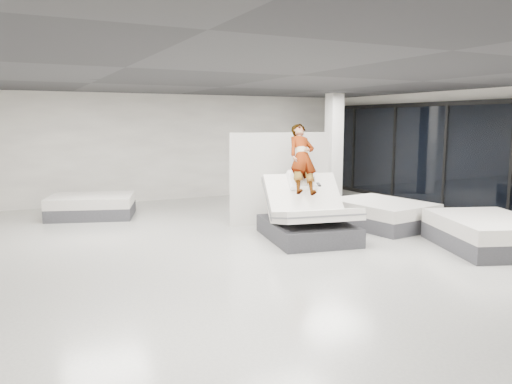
% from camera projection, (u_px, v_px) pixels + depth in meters
% --- Properties ---
extents(room, '(14.00, 14.04, 3.20)m').
position_uv_depth(room, '(295.00, 165.00, 9.07)').
color(room, beige).
rests_on(room, ground).
extents(hero_bed, '(1.94, 2.35, 1.39)m').
position_uv_depth(hero_bed, '(308.00, 220.00, 10.13)').
color(hero_bed, '#3C3C41').
rests_on(hero_bed, floor).
extents(person, '(0.88, 1.68, 1.19)m').
position_uv_depth(person, '(303.00, 174.00, 10.33)').
color(person, slate).
rests_on(person, hero_bed).
extents(remote, '(0.08, 0.15, 0.08)m').
position_uv_depth(remote, '(319.00, 184.00, 10.08)').
color(remote, black).
rests_on(remote, person).
extents(divider_panel, '(2.31, 0.66, 2.14)m').
position_uv_depth(divider_panel, '(280.00, 179.00, 11.58)').
color(divider_panel, silver).
rests_on(divider_panel, floor).
extents(flat_bed_right_far, '(1.86, 2.32, 0.58)m').
position_uv_depth(flat_bed_right_far, '(381.00, 214.00, 11.40)').
color(flat_bed_right_far, '#3C3C41').
rests_on(flat_bed_right_far, floor).
extents(flat_bed_right_near, '(2.31, 2.63, 0.60)m').
position_uv_depth(flat_bed_right_near, '(488.00, 233.00, 9.41)').
color(flat_bed_right_near, '#3C3C41').
rests_on(flat_bed_right_near, floor).
extents(flat_bed_left_far, '(2.37, 2.05, 0.55)m').
position_uv_depth(flat_bed_left_far, '(92.00, 206.00, 12.54)').
color(flat_bed_left_far, '#3C3C41').
rests_on(flat_bed_left_far, floor).
extents(column, '(0.40, 0.40, 3.20)m').
position_uv_depth(column, '(334.00, 148.00, 14.81)').
color(column, silver).
rests_on(column, floor).
extents(storefront_glazing, '(0.12, 13.40, 2.92)m').
position_uv_depth(storefront_glazing, '(512.00, 162.00, 11.67)').
color(storefront_glazing, '#212837').
rests_on(storefront_glazing, floor).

